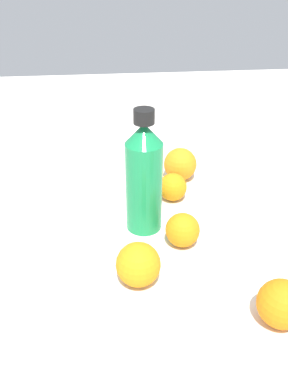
{
  "coord_description": "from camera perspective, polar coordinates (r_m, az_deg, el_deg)",
  "views": [
    {
      "loc": [
        0.62,
        -0.04,
        0.46
      ],
      "look_at": [
        -0.01,
        0.03,
        0.08
      ],
      "focal_mm": 36.12,
      "sensor_mm": 36.0,
      "label": 1
    }
  ],
  "objects": [
    {
      "name": "orange_3",
      "position": [
        0.93,
        5.36,
        4.1
      ],
      "size": [
        0.08,
        0.08,
        0.08
      ],
      "primitive_type": "sphere",
      "color": "orange",
      "rests_on": "ground_plane"
    },
    {
      "name": "orange_1",
      "position": [
        0.85,
        4.27,
        0.73
      ],
      "size": [
        0.06,
        0.06,
        0.06
      ],
      "primitive_type": "sphere",
      "color": "orange",
      "rests_on": "ground_plane"
    },
    {
      "name": "water_bottle",
      "position": [
        0.72,
        -0.0,
        2.26
      ],
      "size": [
        0.07,
        0.07,
        0.24
      ],
      "rotation": [
        0.0,
        0.0,
        4.34
      ],
      "color": "#198C4C",
      "rests_on": "ground_plane"
    },
    {
      "name": "orange_0",
      "position": [
        0.72,
        5.71,
        -5.6
      ],
      "size": [
        0.06,
        0.06,
        0.06
      ],
      "primitive_type": "sphere",
      "color": "orange",
      "rests_on": "ground_plane"
    },
    {
      "name": "ground_plane",
      "position": [
        0.77,
        -1.84,
        -5.51
      ],
      "size": [
        2.4,
        2.4,
        0.0
      ],
      "primitive_type": "plane",
      "color": "silver"
    },
    {
      "name": "orange_4",
      "position": [
        0.61,
        19.68,
        -15.29
      ],
      "size": [
        0.07,
        0.07,
        0.07
      ],
      "primitive_type": "sphere",
      "color": "orange",
      "rests_on": "ground_plane"
    },
    {
      "name": "orange_2",
      "position": [
        0.64,
        -0.83,
        -10.64
      ],
      "size": [
        0.07,
        0.07,
        0.07
      ],
      "primitive_type": "sphere",
      "color": "orange",
      "rests_on": "ground_plane"
    }
  ]
}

